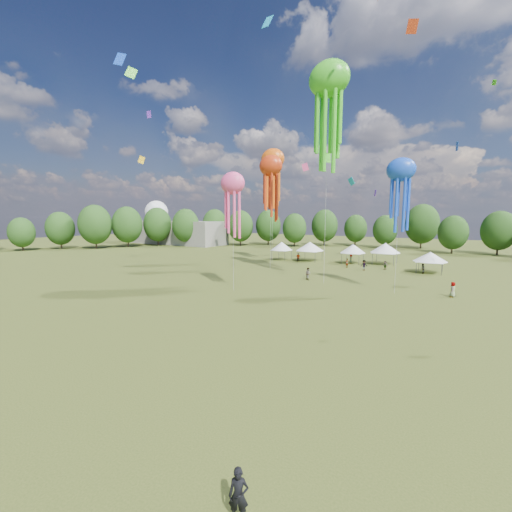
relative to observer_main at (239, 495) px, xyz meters
The scene contains 10 objects.
ground 9.24m from the observer_main, 169.08° to the left, with size 300.00×300.00×0.00m, color #384416.
observer_main is the anchor object (origin of this frame).
spectator_near 39.55m from the observer_main, 110.09° to the left, with size 0.91×0.71×1.87m, color gray.
spectators_far 51.69m from the observer_main, 98.72° to the left, with size 29.18×22.76×1.89m.
festival_tents 58.78m from the observer_main, 103.05° to the left, with size 34.14×12.10×4.32m.
show_kites 47.93m from the observer_main, 113.48° to the left, with size 30.81×28.29×30.18m.
small_kites 55.85m from the observer_main, 106.69° to the left, with size 72.89×63.03×45.26m.
treeline 65.78m from the observer_main, 101.35° to the left, with size 201.57×95.24×13.43m.
hangar 109.61m from the observer_main, 137.70° to the left, with size 40.00×12.00×8.00m, color gray.
radome 125.93m from the observer_main, 140.59° to the left, with size 9.00×9.00×16.00m.
Camera 1 is at (14.28, -8.99, 9.47)m, focal length 22.35 mm.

